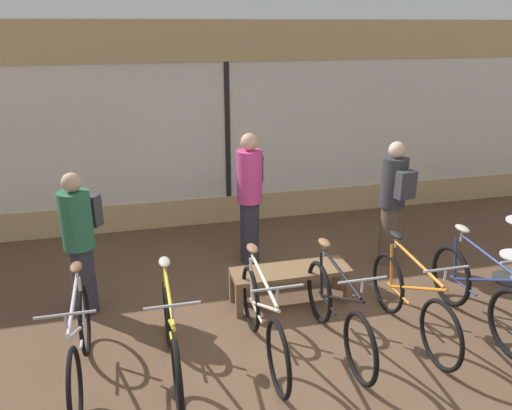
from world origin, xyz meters
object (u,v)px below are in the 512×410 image
Objects in this scene: bicycle_center_right at (337,313)px; bicycle_far_right at (479,295)px; bicycle_left at (172,339)px; customer_mid_floor at (393,200)px; customer_by_window at (80,239)px; bicycle_center_left at (263,321)px; bicycle_far_left at (80,346)px; bicycle_right at (411,302)px; display_bench at (291,275)px; customer_near_rack at (250,194)px.

bicycle_far_right reaches higher than bicycle_center_right.
customer_mid_floor reaches higher than bicycle_left.
customer_mid_floor reaches higher than customer_by_window.
bicycle_left is 0.97× the size of bicycle_center_left.
bicycle_far_right is at bearing -1.67° from bicycle_center_left.
customer_mid_floor is (3.10, 1.63, 0.55)m from bicycle_left.
bicycle_center_right reaches higher than bicycle_left.
bicycle_left is (0.82, -0.05, -0.02)m from bicycle_far_left.
bicycle_right is at bearing -110.64° from customer_mid_floor.
customer_by_window reaches higher than bicycle_far_left.
bicycle_right is 1.02× the size of customer_mid_floor.
bicycle_center_left is at bearing 178.33° from bicycle_far_right.
display_bench is 0.82× the size of customer_mid_floor.
bicycle_left is 0.98× the size of bicycle_right.
bicycle_center_right is 2.89m from customer_by_window.
customer_mid_floor reaches higher than bicycle_right.
bicycle_right is at bearing -0.06° from bicycle_center_right.
bicycle_center_left reaches higher than bicycle_right.
bicycle_far_left reaches higher than display_bench.
bicycle_left is at bearing -3.32° from bicycle_far_left.
customer_near_rack is 2.27m from customer_by_window.
customer_by_window reaches higher than bicycle_center_right.
bicycle_center_left is 1.06× the size of customer_by_window.
customer_by_window reaches higher than display_bench.
bicycle_far_right is at bearing -28.80° from display_bench.
bicycle_left is 1.66m from bicycle_center_right.
customer_by_window reaches higher than bicycle_center_left.
bicycle_center_right reaches higher than display_bench.
bicycle_right reaches higher than bicycle_center_right.
customer_near_rack is at bearing 164.28° from customer_mid_floor.
customer_by_window is (-2.33, 0.37, 0.55)m from display_bench.
bicycle_far_left is 1.00× the size of bicycle_center_left.
bicycle_right reaches higher than bicycle_left.
customer_mid_floor is (1.63, 0.66, 0.57)m from display_bench.
bicycle_left is 1.76m from display_bench.
bicycle_center_right is 0.99× the size of bicycle_far_right.
bicycle_far_right is at bearing -1.52° from bicycle_center_right.
display_bench is at bearing 22.02° from bicycle_far_left.
customer_by_window is 0.97× the size of customer_mid_floor.
bicycle_far_right reaches higher than bicycle_far_left.
customer_mid_floor is at bearing 22.06° from bicycle_far_left.
bicycle_center_left is 1.60m from bicycle_right.
bicycle_center_left is at bearing -144.36° from customer_mid_floor.
bicycle_far_right reaches higher than bicycle_right.
customer_mid_floor reaches higher than bicycle_center_left.
bicycle_center_left is 1.00× the size of bicycle_far_right.
customer_mid_floor is at bearing 35.64° from bicycle_center_left.
bicycle_center_right is 1.00× the size of bicycle_right.
bicycle_center_right is 0.96× the size of customer_near_rack.
customer_mid_floor is at bearing -15.72° from customer_near_rack.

